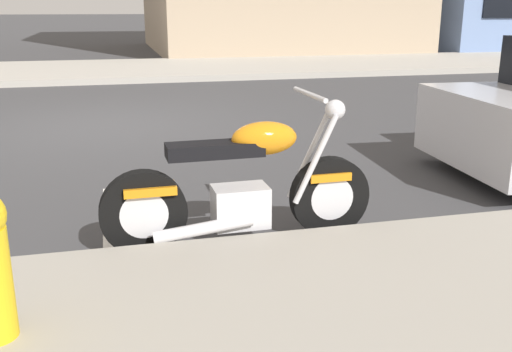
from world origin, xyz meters
TOP-DOWN VIEW (x-y plane):
  - ground_plane at (0.00, 0.00)m, footprint 260.00×260.00m
  - sidewalk_far_curb at (12.00, 7.34)m, footprint 120.00×5.00m
  - parking_stall_stripe at (0.00, -4.24)m, footprint 0.12×2.20m
  - parked_motorcycle at (0.95, -4.76)m, footprint 2.00×0.62m

SIDE VIEW (x-z plane):
  - ground_plane at x=0.00m, z-range 0.00..0.00m
  - parking_stall_stripe at x=0.00m, z-range 0.00..0.01m
  - sidewalk_far_curb at x=12.00m, z-range 0.00..0.14m
  - parked_motorcycle at x=0.95m, z-range -0.13..0.97m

